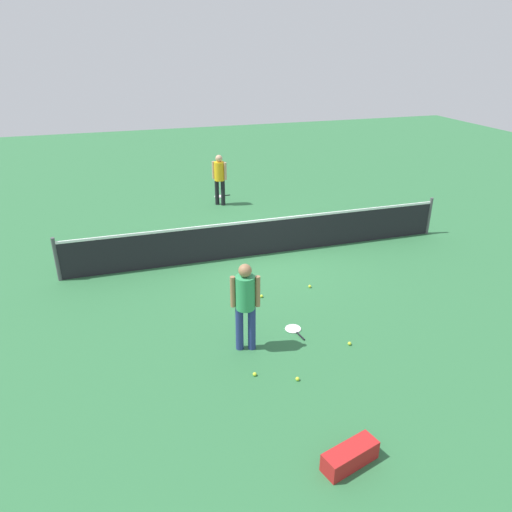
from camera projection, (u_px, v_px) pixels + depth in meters
ground_plane at (263, 254)px, 12.48m from camera, size 40.00×40.00×0.00m
court_net at (263, 236)px, 12.28m from camera, size 10.09×0.09×1.07m
player_near_side at (245, 300)px, 8.27m from camera, size 0.53×0.42×1.70m
player_far_side at (219, 176)px, 15.80m from camera, size 0.48×0.48×1.70m
tennis_racket_near_player at (294, 329)px, 9.22m from camera, size 0.36×0.60×0.03m
tennis_racket_far_player at (220, 196)px, 17.05m from camera, size 0.59×0.34×0.03m
tennis_ball_near_player at (297, 379)px, 7.85m from camera, size 0.07×0.07×0.07m
tennis_ball_by_net at (310, 286)px, 10.79m from camera, size 0.07×0.07×0.07m
tennis_ball_midcourt at (255, 374)px, 7.96m from camera, size 0.07×0.07×0.07m
tennis_ball_baseline at (262, 296)px, 10.38m from camera, size 0.07×0.07×0.07m
tennis_ball_stray_left at (350, 343)px, 8.76m from camera, size 0.07×0.07×0.07m
equipment_bag at (352, 455)px, 6.28m from camera, size 0.85×0.49×0.28m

